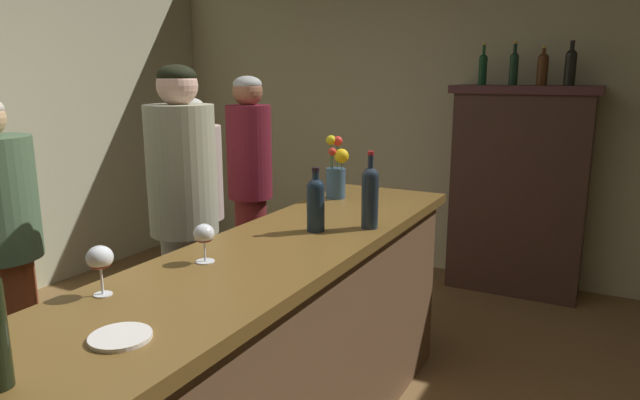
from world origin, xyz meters
name	(u,v)px	position (x,y,z in m)	size (l,w,h in m)	color
wall_back	(426,110)	(0.00, 3.02, 1.38)	(5.11, 0.12, 2.77)	#C2BB91
bar_counter	(275,363)	(0.33, 0.06, 0.51)	(0.64, 2.69, 1.01)	brown
display_cabinet	(518,187)	(0.84, 2.73, 0.84)	(1.06, 0.40, 1.60)	#422B22
wine_bottle_chardonnay	(316,202)	(0.36, 0.36, 1.14)	(0.08, 0.08, 0.28)	#182633
wine_bottle_pinot	(370,195)	(0.55, 0.51, 1.16)	(0.08, 0.08, 0.35)	#212C37
wine_glass_front	(204,236)	(0.20, -0.21, 1.11)	(0.08, 0.08, 0.14)	white
wine_glass_mid	(100,260)	(0.13, -0.61, 1.12)	(0.08, 0.08, 0.16)	white
flower_arrangement	(336,173)	(0.14, 1.00, 1.15)	(0.14, 0.11, 0.35)	#35536E
cheese_plate	(120,337)	(0.41, -0.80, 1.01)	(0.16, 0.16, 0.01)	white
display_bottle_left	(483,67)	(0.52, 2.73, 1.73)	(0.06, 0.06, 0.31)	#123D20
display_bottle_midleft	(514,67)	(0.75, 2.73, 1.74)	(0.06, 0.06, 0.32)	#163020
display_bottle_center	(543,68)	(0.95, 2.73, 1.73)	(0.08, 0.08, 0.28)	#4E2B13
display_bottle_midright	(571,65)	(1.14, 2.73, 1.74)	(0.08, 0.08, 0.31)	black
patron_in_navy	(184,218)	(-0.45, 0.42, 0.96)	(0.35, 0.35, 1.73)	#989693
patron_by_cabinet	(250,182)	(-0.78, 1.48, 0.94)	(0.31, 0.31, 1.67)	maroon
patron_in_grey	(195,212)	(-0.80, 0.91, 0.84)	(0.36, 0.36, 1.55)	maroon
patron_tall	(0,243)	(-1.20, -0.10, 0.85)	(0.40, 0.40, 1.57)	brown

